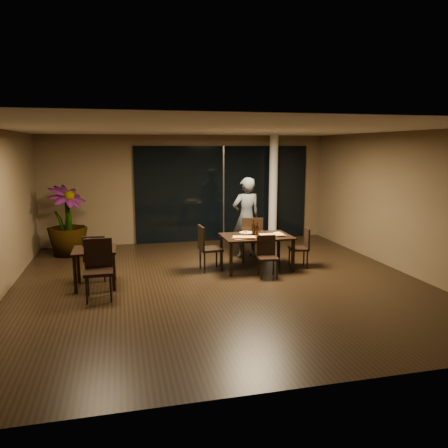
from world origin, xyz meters
TOP-DOWN VIEW (x-y plane):
  - ground at (0.00, 0.00)m, footprint 8.00×8.00m
  - wall_back at (0.00, 4.05)m, footprint 8.00×0.10m
  - wall_front at (0.00, -4.05)m, footprint 8.00×0.10m
  - wall_right at (4.05, 0.00)m, footprint 0.10×8.00m
  - ceiling at (0.00, 0.00)m, footprint 8.00×8.00m
  - window_panel at (1.00, 3.96)m, footprint 5.00×0.06m
  - column at (2.40, 3.65)m, footprint 0.24×0.24m
  - main_table at (1.00, 0.80)m, footprint 1.50×1.00m
  - side_table at (-2.40, 0.30)m, footprint 0.80×0.80m
  - chair_main_far at (1.09, 1.43)m, footprint 0.59×0.59m
  - chair_main_near at (1.05, 0.22)m, footprint 0.43×0.43m
  - chair_main_left at (-0.09, 0.91)m, footprint 0.49×0.49m
  - chair_main_right at (2.05, 0.71)m, footprint 0.48×0.48m
  - chair_side_far at (-2.41, 0.69)m, footprint 0.48×0.48m
  - chair_side_near at (-2.30, -0.37)m, footprint 0.49×0.49m
  - diner at (1.08, 1.87)m, footprint 0.72×0.54m
  - potted_plant at (-3.19, 3.07)m, footprint 1.34×1.34m
  - pizza_board_left at (0.65, 0.56)m, footprint 0.58×0.40m
  - pizza_board_right at (1.31, 0.67)m, footprint 0.64×0.36m
  - oblong_pizza_left at (0.65, 0.56)m, footprint 0.49×0.31m
  - oblong_pizza_right at (1.31, 0.67)m, footprint 0.54×0.30m
  - round_pizza at (0.87, 1.11)m, footprint 0.32×0.32m
  - bottle_a at (0.95, 0.85)m, footprint 0.07×0.07m
  - bottle_b at (1.02, 0.80)m, footprint 0.07×0.07m
  - bottle_c at (0.96, 0.90)m, footprint 0.07×0.07m
  - tumbler_left at (0.75, 0.85)m, footprint 0.07×0.07m
  - tumbler_right at (1.19, 0.94)m, footprint 0.07×0.07m
  - napkin_near at (1.55, 0.75)m, footprint 0.19×0.12m
  - napkin_far at (1.56, 0.96)m, footprint 0.20×0.14m
  - wine_glass_a at (-2.50, 0.36)m, footprint 0.09×0.09m
  - wine_glass_b at (-2.29, 0.28)m, footprint 0.08×0.08m
  - side_napkin at (-2.35, 0.13)m, footprint 0.21×0.17m

SIDE VIEW (x-z plane):
  - ground at x=0.00m, z-range 0.00..0.00m
  - chair_main_near at x=1.05m, z-range 0.05..0.90m
  - chair_main_right at x=2.05m, z-range 0.05..0.94m
  - chair_side_far at x=-2.41m, z-range 0.06..1.00m
  - chair_main_left at x=-0.09m, z-range 0.06..1.06m
  - chair_main_far at x=1.09m, z-range 0.06..1.12m
  - chair_side_near at x=-2.30m, z-range 0.06..1.12m
  - side_table at x=-2.40m, z-range 0.25..1.00m
  - main_table at x=1.00m, z-range 0.30..1.05m
  - pizza_board_left at x=0.65m, z-range 0.75..0.76m
  - pizza_board_right at x=1.31m, z-range 0.75..0.76m
  - round_pizza at x=0.87m, z-range 0.75..0.76m
  - napkin_near at x=1.55m, z-range 0.75..0.76m
  - napkin_far at x=1.56m, z-range 0.75..0.76m
  - side_napkin at x=-2.35m, z-range 0.75..0.76m
  - oblong_pizza_left at x=0.65m, z-range 0.77..0.78m
  - oblong_pizza_right at x=1.31m, z-range 0.77..0.78m
  - tumbler_right at x=1.19m, z-range 0.75..0.83m
  - tumbler_left at x=0.75m, z-range 0.75..0.84m
  - wine_glass_b at x=-2.29m, z-range 0.75..0.93m
  - wine_glass_a at x=-2.50m, z-range 0.75..0.94m
  - potted_plant at x=-3.19m, z-range 0.00..1.74m
  - bottle_b at x=1.02m, z-range 0.75..1.05m
  - bottle_a at x=0.95m, z-range 0.75..1.07m
  - bottle_c at x=0.96m, z-range 0.75..1.08m
  - diner at x=1.08m, z-range 0.00..1.95m
  - window_panel at x=1.00m, z-range 0.00..2.70m
  - wall_back at x=0.00m, z-range 0.00..3.00m
  - wall_front at x=0.00m, z-range 0.00..3.00m
  - wall_right at x=4.05m, z-range 0.00..3.00m
  - column at x=2.40m, z-range 0.00..3.00m
  - ceiling at x=0.00m, z-range 3.00..3.04m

